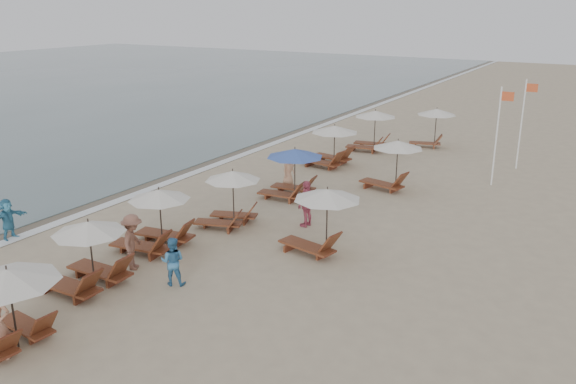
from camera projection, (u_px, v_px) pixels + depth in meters
The scene contains 20 objects.
ground at pixel (251, 353), 14.06m from camera, with size 160.00×160.00×0.00m, color tan.
wet_sand_band at pixel (152, 177), 28.31m from camera, with size 3.20×140.00×0.01m, color #6B5E4C.
foam_line at pixel (172, 181), 27.68m from camera, with size 0.50×140.00×0.02m, color white.
lounger_station_0 at pixel (7, 301), 14.02m from camera, with size 2.53×2.43×2.08m.
lounger_station_1 at pixel (85, 258), 17.00m from camera, with size 2.61×2.08×2.13m.
lounger_station_2 at pixel (155, 222), 19.77m from camera, with size 2.61×2.23×2.16m.
lounger_station_3 at pixel (229, 198), 21.82m from camera, with size 2.39×2.21×2.16m.
lounger_station_4 at pixel (290, 172), 25.05m from camera, with size 2.67×2.41×2.16m.
lounger_station_5 at pixel (330, 146), 30.05m from camera, with size 2.81×2.39×2.11m.
lounger_station_6 at pixel (371, 130), 33.21m from camera, with size 2.65×2.31×2.27m.
inland_station_0 at pixel (318, 215), 19.30m from camera, with size 2.76×2.24×2.22m.
inland_station_1 at pixel (391, 160), 26.06m from camera, with size 2.78×2.24×2.22m.
inland_station_2 at pixel (432, 122), 33.84m from camera, with size 2.58×2.24×2.22m.
beachgoer_mid_a at pixel (173, 261), 17.29m from camera, with size 0.72×0.56×1.48m, color teal.
beachgoer_mid_b at pixel (133, 242), 18.29m from camera, with size 1.16×0.67×1.79m, color #895746.
beachgoer_far_a at pixel (307, 204), 21.82m from camera, with size 1.04×0.43×1.77m, color #AF465C.
beachgoer_far_b at pixel (288, 170), 26.79m from camera, with size 0.73×0.47×1.49m, color tan.
waterline_walker at pixel (8, 219), 20.67m from camera, with size 1.38×0.44×1.48m, color teal.
flag_pole_near at pixel (498, 132), 26.33m from camera, with size 0.59×0.08×4.49m.
flag_pole_far at pixel (523, 120), 29.03m from camera, with size 0.59×0.08×4.48m.
Camera 1 is at (6.98, -10.06, 7.96)m, focal length 36.76 mm.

